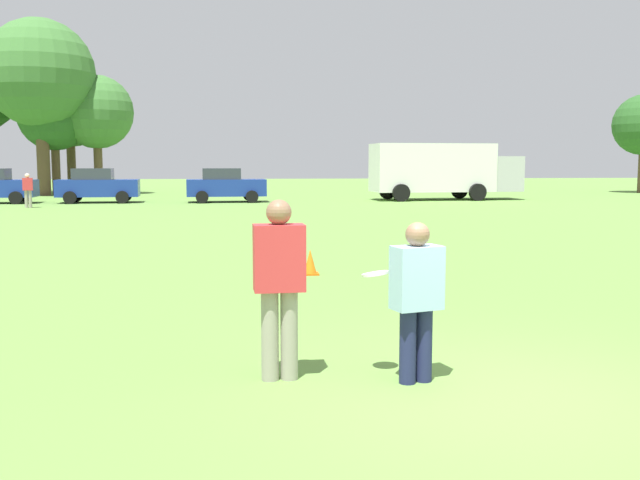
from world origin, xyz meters
name	(u,v)px	position (x,y,z in m)	size (l,w,h in m)	color
ground_plane	(505,400)	(0.00, 0.00, 0.00)	(176.64, 176.64, 0.00)	#608C3D
player_thrower	(279,279)	(-1.97, 0.84, 1.00)	(0.50, 0.30, 1.77)	gray
player_defender	(417,294)	(-0.67, 0.61, 0.87)	(0.52, 0.39, 1.55)	#1E234C
frisbee	(375,274)	(-1.02, 0.86, 1.03)	(0.27, 0.27, 0.09)	white
traffic_cone	(310,263)	(-1.03, 7.32, 0.23)	(0.32, 0.32, 0.48)	#D8590C
parked_car_center	(97,185)	(-9.86, 32.72, 0.92)	(4.31, 2.43, 1.82)	navy
parked_car_mid_right	(225,185)	(-3.13, 32.54, 0.92)	(4.31, 2.43, 1.82)	navy
box_truck	(443,169)	(9.15, 33.54, 1.75)	(8.64, 3.37, 3.18)	white
bystander_far_jogger	(28,188)	(-12.24, 28.66, 0.92)	(0.49, 0.35, 1.62)	gray
tree_center_elm	(40,74)	(-14.90, 41.58, 7.71)	(6.90, 6.90, 11.22)	brown
tree_east_birch	(54,115)	(-14.42, 42.73, 5.20)	(4.66, 4.66, 7.57)	brown
tree_east_oak	(69,110)	(-14.12, 45.78, 5.75)	(5.14, 5.14, 8.36)	brown
tree_far_east_pine	(97,112)	(-11.76, 43.07, 5.44)	(4.87, 4.87, 7.91)	brown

